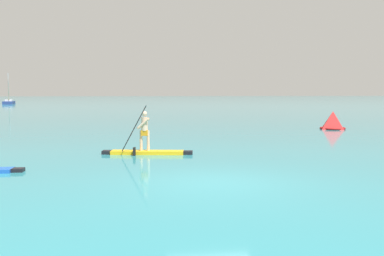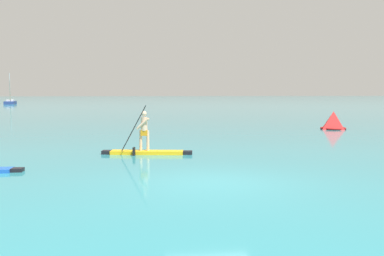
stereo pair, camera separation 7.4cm
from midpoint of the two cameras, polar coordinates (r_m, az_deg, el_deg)
The scene contains 4 objects.
ground at distance 11.90m, azimuth 2.80°, elevation -7.16°, with size 440.00×440.00×0.00m, color teal.
paddleboarder_mid_center at distance 17.17m, azimuth -6.20°, elevation -2.41°, with size 3.58×1.05×1.95m.
race_marker_buoy at distance 29.83m, azimuth 18.00°, elevation 0.86°, with size 1.81×1.81×1.18m.
sailboat_left_horizon at distance 93.00m, azimuth -23.02°, elevation 3.34°, with size 2.84×6.47×6.09m.
Camera 1 is at (-2.17, -11.44, 2.47)m, focal length 40.46 mm.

